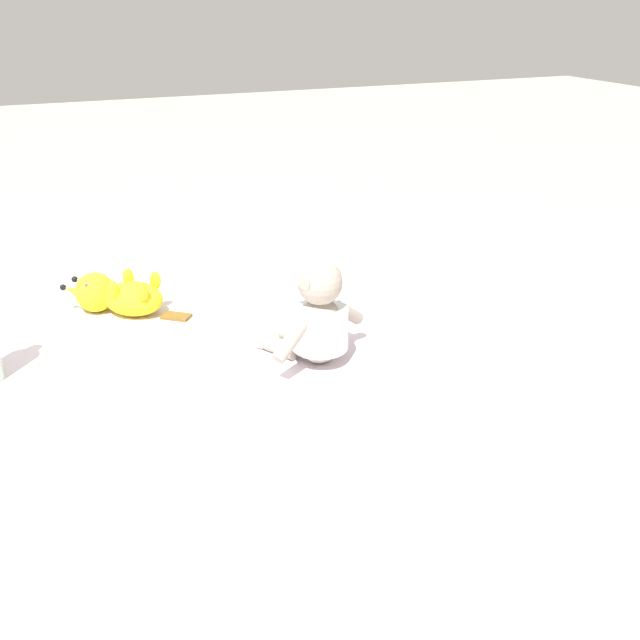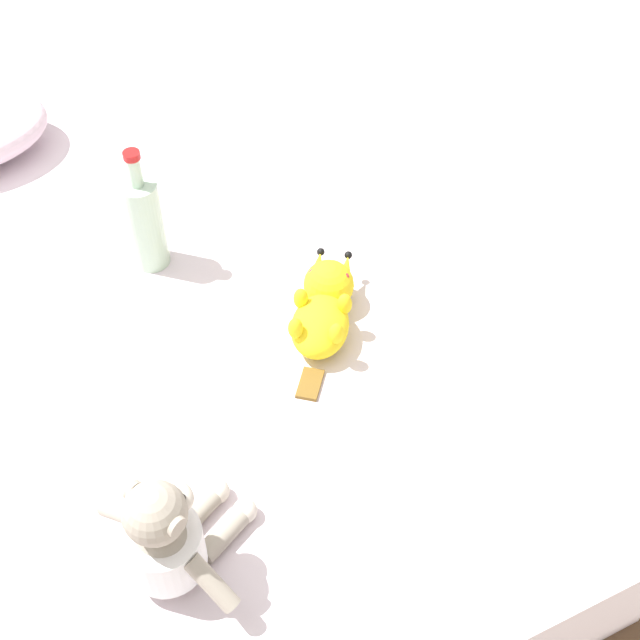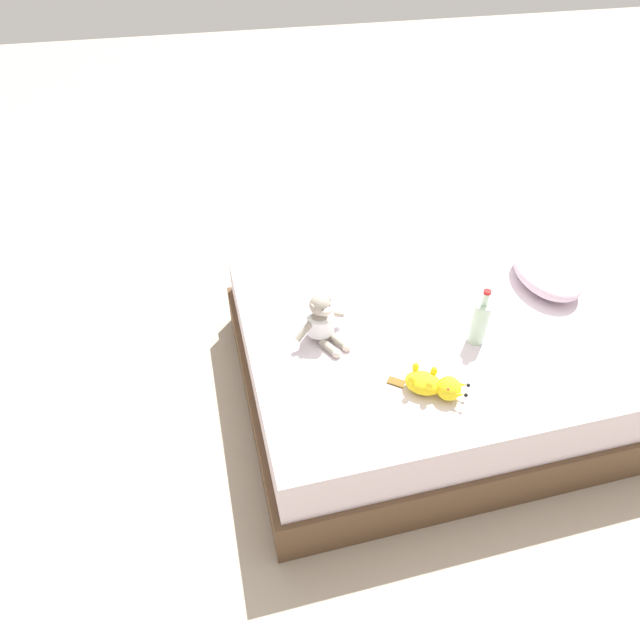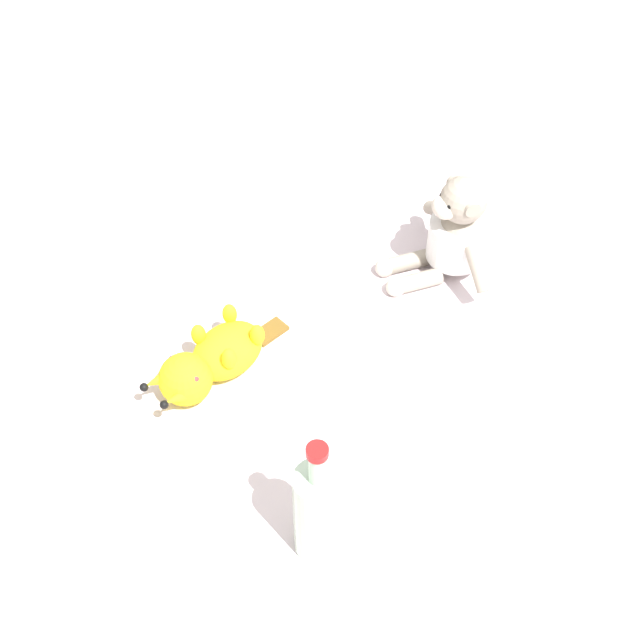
# 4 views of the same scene
# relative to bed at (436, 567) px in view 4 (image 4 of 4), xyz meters

# --- Properties ---
(ground_plane) EXTENTS (16.00, 16.00, 0.00)m
(ground_plane) POSITION_rel_bed_xyz_m (0.00, 0.00, -0.24)
(ground_plane) COLOR #B7A893
(bed) EXTENTS (1.54, 1.86, 0.48)m
(bed) POSITION_rel_bed_xyz_m (0.00, 0.00, 0.00)
(bed) COLOR brown
(bed) RESTS_ON ground_plane
(plush_monkey) EXTENTS (0.25, 0.27, 0.24)m
(plush_monkey) POSITION_rel_bed_xyz_m (0.03, -0.56, 0.34)
(plush_monkey) COLOR #9E9384
(plush_monkey) RESTS_ON bed
(plush_yellow_creature) EXTENTS (0.24, 0.30, 0.10)m
(plush_yellow_creature) POSITION_rel_bed_xyz_m (0.46, -0.21, 0.29)
(plush_yellow_creature) COLOR yellow
(plush_yellow_creature) RESTS_ON bed
(glass_bottle) EXTENTS (0.08, 0.08, 0.28)m
(glass_bottle) POSITION_rel_bed_xyz_m (0.21, 0.11, 0.35)
(glass_bottle) COLOR #B2D1B7
(glass_bottle) RESTS_ON bed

